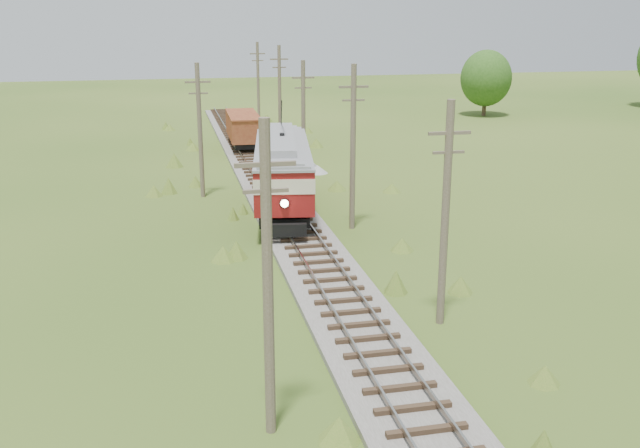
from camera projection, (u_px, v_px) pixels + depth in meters
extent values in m
cube|color=#605B54|center=(286.00, 215.00, 41.88)|extent=(3.60, 96.00, 0.25)
cube|color=#726659|center=(274.00, 210.00, 41.63)|extent=(0.08, 96.00, 0.17)
cube|color=#726659|center=(298.00, 209.00, 41.93)|extent=(0.08, 96.00, 0.17)
cube|color=#2D2116|center=(286.00, 212.00, 41.82)|extent=(2.40, 96.00, 0.16)
cube|color=black|center=(283.00, 195.00, 42.64)|extent=(4.45, 12.49, 0.50)
cube|color=maroon|center=(283.00, 177.00, 42.33)|extent=(5.07, 13.61, 1.22)
cube|color=beige|center=(282.00, 161.00, 42.05)|extent=(5.11, 13.68, 0.78)
cube|color=black|center=(282.00, 161.00, 42.05)|extent=(5.05, 13.10, 0.61)
cube|color=maroon|center=(282.00, 152.00, 41.89)|extent=(5.07, 13.61, 0.33)
cube|color=gray|center=(282.00, 145.00, 41.78)|extent=(5.15, 13.75, 0.42)
cube|color=gray|center=(282.00, 139.00, 41.68)|extent=(2.88, 10.07, 0.44)
sphere|color=#FFF2BF|center=(284.00, 203.00, 35.84)|extent=(0.40, 0.40, 0.40)
cylinder|color=black|center=(281.00, 113.00, 43.23)|extent=(0.84, 5.11, 2.14)
cylinder|color=black|center=(269.00, 220.00, 37.79)|extent=(0.26, 0.90, 0.89)
cylinder|color=black|center=(300.00, 219.00, 37.89)|extent=(0.26, 0.90, 0.89)
cylinder|color=black|center=(269.00, 178.00, 47.42)|extent=(0.26, 0.90, 0.89)
cylinder|color=black|center=(294.00, 178.00, 47.52)|extent=(0.26, 0.90, 0.89)
cube|color=black|center=(244.00, 140.00, 62.34)|extent=(2.17, 6.99, 0.48)
cube|color=maroon|center=(243.00, 126.00, 62.00)|extent=(2.69, 7.77, 1.93)
cube|color=maroon|center=(243.00, 114.00, 61.71)|extent=(2.75, 7.93, 0.12)
cylinder|color=black|center=(238.00, 144.00, 60.02)|extent=(0.13, 0.77, 0.77)
cylinder|color=black|center=(255.00, 144.00, 60.28)|extent=(0.13, 0.77, 0.77)
cylinder|color=black|center=(233.00, 135.00, 64.38)|extent=(0.13, 0.77, 0.77)
cylinder|color=black|center=(249.00, 135.00, 64.64)|extent=(0.13, 0.77, 0.77)
cone|color=gray|center=(306.00, 164.00, 54.04)|extent=(2.83, 2.83, 1.06)
cone|color=gray|center=(317.00, 169.00, 53.42)|extent=(1.59, 1.59, 0.62)
cylinder|color=brown|center=(445.00, 216.00, 26.38)|extent=(0.30, 0.30, 8.60)
cube|color=brown|center=(450.00, 133.00, 25.50)|extent=(1.60, 0.12, 0.12)
cube|color=brown|center=(449.00, 152.00, 25.70)|extent=(1.20, 0.10, 0.10)
cylinder|color=brown|center=(353.00, 149.00, 38.48)|extent=(0.30, 0.30, 9.00)
cube|color=brown|center=(354.00, 87.00, 37.55)|extent=(1.60, 0.12, 0.12)
cube|color=brown|center=(354.00, 100.00, 37.74)|extent=(1.20, 0.10, 0.10)
cylinder|color=brown|center=(303.00, 120.00, 50.71)|extent=(0.30, 0.30, 8.40)
cube|color=brown|center=(303.00, 78.00, 49.86)|extent=(1.60, 0.12, 0.12)
cube|color=brown|center=(303.00, 88.00, 50.05)|extent=(1.20, 0.10, 0.10)
cylinder|color=brown|center=(280.00, 97.00, 62.90)|extent=(0.30, 0.30, 8.90)
cube|color=brown|center=(279.00, 59.00, 61.98)|extent=(1.60, 0.12, 0.12)
cube|color=brown|center=(279.00, 67.00, 62.17)|extent=(1.20, 0.10, 0.10)
cylinder|color=brown|center=(258.00, 84.00, 75.07)|extent=(0.30, 0.30, 8.70)
cube|color=brown|center=(257.00, 54.00, 74.17)|extent=(1.60, 0.12, 0.12)
cube|color=brown|center=(258.00, 61.00, 74.37)|extent=(1.20, 0.10, 0.10)
cylinder|color=brown|center=(268.00, 285.00, 19.17)|extent=(0.30, 0.30, 9.00)
cube|color=brown|center=(265.00, 164.00, 18.23)|extent=(1.60, 0.12, 0.12)
cube|color=brown|center=(266.00, 191.00, 18.43)|extent=(1.20, 0.10, 0.10)
cylinder|color=brown|center=(200.00, 131.00, 45.40)|extent=(0.30, 0.30, 8.60)
cube|color=brown|center=(198.00, 82.00, 44.52)|extent=(1.60, 0.12, 0.12)
cube|color=brown|center=(198.00, 93.00, 44.72)|extent=(1.20, 0.10, 0.10)
cylinder|color=#38281C|center=(484.00, 105.00, 83.29)|extent=(0.50, 0.50, 2.52)
ellipsoid|color=#264D17|center=(486.00, 78.00, 82.41)|extent=(5.88, 5.88, 6.47)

